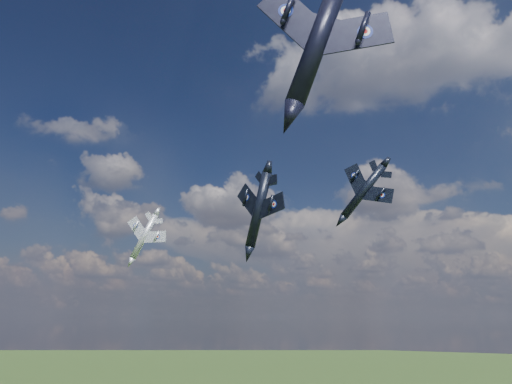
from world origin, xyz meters
The scene contains 4 objects.
jet_lead_navy centered at (0.60, 20.14, 80.97)m, with size 11.68×16.28×3.37m, color black, non-canonical shape.
jet_right_navy centered at (24.17, -16.12, 84.79)m, with size 11.01×15.34×3.17m, color black, non-canonical shape.
jet_high_navy centered at (15.00, 28.73, 84.17)m, with size 9.97×13.90×2.88m, color black, non-canonical shape.
jet_left_silver centered at (-29.60, 29.33, 80.24)m, with size 9.43×13.14×2.72m, color #AFB0BA, non-canonical shape.
Camera 1 is at (35.16, -47.52, 64.73)m, focal length 35.00 mm.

